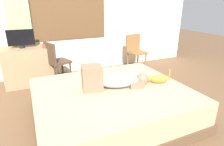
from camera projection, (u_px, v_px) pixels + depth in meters
ground_plane at (110, 118)px, 2.74m from camera, size 16.00×16.00×0.00m
back_wall_with_window at (68, 8)px, 4.15m from camera, size 6.40×0.14×2.90m
bed at (111, 104)px, 2.68m from camera, size 2.07×1.79×0.45m
person_lying at (113, 80)px, 2.61m from camera, size 0.94×0.41×0.34m
cat at (157, 79)px, 2.77m from camera, size 0.34×0.20×0.21m
desk at (29, 66)px, 3.82m from camera, size 0.90×0.56×0.74m
tv_monitor at (21, 38)px, 3.60m from camera, size 0.48×0.10×0.35m
cup at (45, 46)px, 3.64m from camera, size 0.08×0.08×0.08m
chair_by_desk at (55, 60)px, 3.71m from camera, size 0.49×0.49×0.86m
chair_spare at (135, 50)px, 4.51m from camera, size 0.41×0.41×0.86m
curtain_left at (19, 23)px, 3.75m from camera, size 0.44×0.06×2.37m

